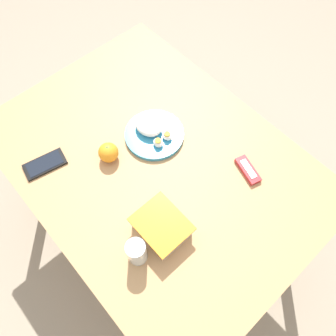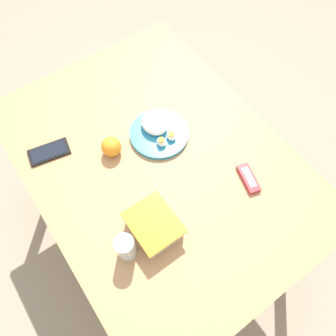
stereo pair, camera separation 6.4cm
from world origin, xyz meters
name	(u,v)px [view 1 (the left image)]	position (x,y,z in m)	size (l,w,h in m)	color
ground_plane	(159,223)	(0.00, 0.00, 0.00)	(10.00, 10.00, 0.00)	gray
table	(156,172)	(0.00, 0.00, 0.63)	(1.24, 0.90, 0.73)	#AD7F51
food_container	(162,228)	(-0.22, 0.16, 0.76)	(0.17, 0.14, 0.07)	white
orange_fruit	(108,153)	(0.12, 0.12, 0.77)	(0.07, 0.07, 0.07)	orange
rice_plate	(153,132)	(0.09, -0.07, 0.75)	(0.23, 0.23, 0.06)	teal
candy_bar	(248,170)	(-0.26, -0.22, 0.74)	(0.12, 0.07, 0.02)	#B7282D
cell_phone	(45,164)	(0.26, 0.32, 0.74)	(0.10, 0.16, 0.01)	black
drinking_glass	(137,252)	(-0.23, 0.28, 0.79)	(0.06, 0.06, 0.11)	silver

